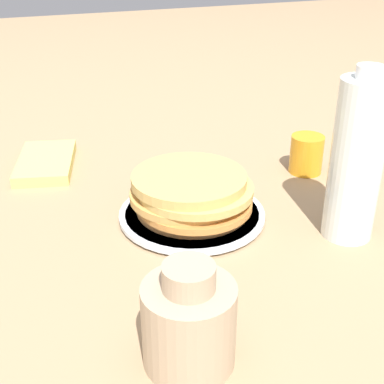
{
  "coord_description": "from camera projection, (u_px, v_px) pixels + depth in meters",
  "views": [
    {
      "loc": [
        -0.72,
        0.24,
        0.43
      ],
      "look_at": [
        -0.03,
        -0.01,
        0.05
      ],
      "focal_mm": 50.0,
      "sensor_mm": 36.0,
      "label": 1
    }
  ],
  "objects": [
    {
      "name": "napkin",
      "position": [
        46.0,
        162.0,
        1.01
      ],
      "size": [
        0.19,
        0.14,
        0.02
      ],
      "color": "#E5D166",
      "rests_on": "ground_plane"
    },
    {
      "name": "ground_plane",
      "position": [
        177.0,
        211.0,
        0.86
      ],
      "size": [
        4.0,
        4.0,
        0.0
      ],
      "primitive_type": "plane",
      "color": "#9E7F5B"
    },
    {
      "name": "cream_jug",
      "position": [
        189.0,
        321.0,
        0.55
      ],
      "size": [
        0.1,
        0.1,
        0.12
      ],
      "color": "tan",
      "rests_on": "ground_plane"
    },
    {
      "name": "pancake_stack",
      "position": [
        192.0,
        194.0,
        0.83
      ],
      "size": [
        0.19,
        0.19,
        0.06
      ],
      "color": "#BE8246",
      "rests_on": "plate"
    },
    {
      "name": "water_bottle_near",
      "position": [
        357.0,
        160.0,
        0.75
      ],
      "size": [
        0.07,
        0.07,
        0.25
      ],
      "color": "silver",
      "rests_on": "ground_plane"
    },
    {
      "name": "juice_glass",
      "position": [
        306.0,
        154.0,
        0.98
      ],
      "size": [
        0.06,
        0.06,
        0.07
      ],
      "color": "orange",
      "rests_on": "ground_plane"
    },
    {
      "name": "plate",
      "position": [
        192.0,
        214.0,
        0.84
      ],
      "size": [
        0.23,
        0.23,
        0.01
      ],
      "color": "silver",
      "rests_on": "ground_plane"
    }
  ]
}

